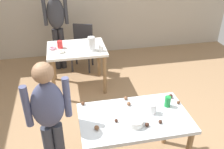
# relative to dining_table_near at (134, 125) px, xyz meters

# --- Properties ---
(dining_table_near) EXTENTS (1.15, 0.69, 0.75)m
(dining_table_near) POSITION_rel_dining_table_near_xyz_m (0.00, 0.00, 0.00)
(dining_table_near) COLOR silver
(dining_table_near) RESTS_ON ground_plane
(dining_table_far) EXTENTS (0.96, 0.76, 0.75)m
(dining_table_far) POSITION_rel_dining_table_near_xyz_m (-0.46, 1.91, -0.01)
(dining_table_far) COLOR white
(dining_table_far) RESTS_ON ground_plane
(chair_far_table) EXTENTS (0.51, 0.51, 0.87)m
(chair_far_table) POSITION_rel_dining_table_near_xyz_m (-0.30, 2.64, -0.14)
(chair_far_table) COLOR #2D2D33
(chair_far_table) RESTS_ON ground_plane
(person_girl_near) EXTENTS (0.45, 0.26, 1.44)m
(person_girl_near) POSITION_rel_dining_table_near_xyz_m (-0.86, 0.05, 0.22)
(person_girl_near) COLOR #383D4C
(person_girl_near) RESTS_ON ground_plane
(person_adult_far) EXTENTS (0.45, 0.22, 1.64)m
(person_adult_far) POSITION_rel_dining_table_near_xyz_m (-0.75, 2.68, 0.35)
(person_adult_far) COLOR #28282D
(person_adult_far) RESTS_ON ground_plane
(mixing_bowl) EXTENTS (0.17, 0.17, 0.07)m
(mixing_bowl) POSITION_rel_dining_table_near_xyz_m (-0.04, -0.13, 0.15)
(mixing_bowl) COLOR white
(mixing_bowl) RESTS_ON dining_table_near
(soda_can) EXTENTS (0.07, 0.07, 0.12)m
(soda_can) POSITION_rel_dining_table_near_xyz_m (0.40, 0.10, 0.17)
(soda_can) COLOR #198438
(soda_can) RESTS_ON dining_table_near
(fork_near) EXTENTS (0.17, 0.02, 0.01)m
(fork_near) POSITION_rel_dining_table_near_xyz_m (0.40, -0.10, 0.11)
(fork_near) COLOR silver
(fork_near) RESTS_ON dining_table_near
(cup_near_0) EXTENTS (0.09, 0.09, 0.12)m
(cup_near_0) POSITION_rel_dining_table_near_xyz_m (0.20, 0.02, 0.17)
(cup_near_0) COLOR white
(cup_near_0) RESTS_ON dining_table_near
(cake_ball_0) EXTENTS (0.04, 0.04, 0.04)m
(cake_ball_0) POSITION_rel_dining_table_near_xyz_m (0.54, 0.11, 0.13)
(cake_ball_0) COLOR brown
(cake_ball_0) RESTS_ON dining_table_near
(cake_ball_1) EXTENTS (0.04, 0.04, 0.04)m
(cake_ball_1) POSITION_rel_dining_table_near_xyz_m (-0.02, 0.31, 0.13)
(cake_ball_1) COLOR brown
(cake_ball_1) RESTS_ON dining_table_near
(cake_ball_2) EXTENTS (0.05, 0.05, 0.05)m
(cake_ball_2) POSITION_rel_dining_table_near_xyz_m (-0.42, -0.12, 0.14)
(cake_ball_2) COLOR brown
(cake_ball_2) RESTS_ON dining_table_near
(cake_ball_3) EXTENTS (0.05, 0.05, 0.05)m
(cake_ball_3) POSITION_rel_dining_table_near_xyz_m (0.50, 0.24, 0.13)
(cake_ball_3) COLOR #3D2319
(cake_ball_3) RESTS_ON dining_table_near
(cake_ball_4) EXTENTS (0.04, 0.04, 0.04)m
(cake_ball_4) POSITION_rel_dining_table_near_xyz_m (-0.51, 0.31, 0.13)
(cake_ball_4) COLOR brown
(cake_ball_4) RESTS_ON dining_table_near
(cake_ball_5) EXTENTS (0.05, 0.05, 0.05)m
(cake_ball_5) POSITION_rel_dining_table_near_xyz_m (-0.01, 0.20, 0.13)
(cake_ball_5) COLOR brown
(cake_ball_5) RESTS_ON dining_table_near
(cake_ball_6) EXTENTS (0.04, 0.04, 0.04)m
(cake_ball_6) POSITION_rel_dining_table_near_xyz_m (0.08, -0.17, 0.13)
(cake_ball_6) COLOR #3D2319
(cake_ball_6) RESTS_ON dining_table_near
(cake_ball_7) EXTENTS (0.04, 0.04, 0.04)m
(cake_ball_7) POSITION_rel_dining_table_near_xyz_m (0.22, -0.15, 0.13)
(cake_ball_7) COLOR #3D2319
(cake_ball_7) RESTS_ON dining_table_near
(cake_ball_8) EXTENTS (0.04, 0.04, 0.04)m
(cake_ball_8) POSITION_rel_dining_table_near_xyz_m (-0.21, -0.05, 0.13)
(cake_ball_8) COLOR #3D2319
(cake_ball_8) RESTS_ON dining_table_near
(pitcher_far) EXTENTS (0.12, 0.12, 0.22)m
(pitcher_far) POSITION_rel_dining_table_near_xyz_m (-0.22, 1.76, 0.22)
(pitcher_far) COLOR white
(pitcher_far) RESTS_ON dining_table_far
(cup_far_0) EXTENTS (0.08, 0.08, 0.09)m
(cup_far_0) POSITION_rel_dining_table_near_xyz_m (-0.07, 1.70, 0.16)
(cup_far_0) COLOR white
(cup_far_0) RESTS_ON dining_table_far
(cup_far_1) EXTENTS (0.09, 0.09, 0.12)m
(cup_far_1) POSITION_rel_dining_table_near_xyz_m (-0.72, 1.95, 0.17)
(cup_far_1) COLOR red
(cup_far_1) RESTS_ON dining_table_far
(donut_far_0) EXTENTS (0.12, 0.12, 0.03)m
(donut_far_0) POSITION_rel_dining_table_near_xyz_m (-0.70, 1.76, 0.13)
(donut_far_0) COLOR white
(donut_far_0) RESTS_ON dining_table_far
(donut_far_1) EXTENTS (0.12, 0.12, 0.03)m
(donut_far_1) POSITION_rel_dining_table_near_xyz_m (-0.84, 1.92, 0.13)
(donut_far_1) COLOR pink
(donut_far_1) RESTS_ON dining_table_far
(donut_far_2) EXTENTS (0.12, 0.12, 0.04)m
(donut_far_2) POSITION_rel_dining_table_near_xyz_m (-0.21, 2.13, 0.13)
(donut_far_2) COLOR white
(donut_far_2) RESTS_ON dining_table_far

